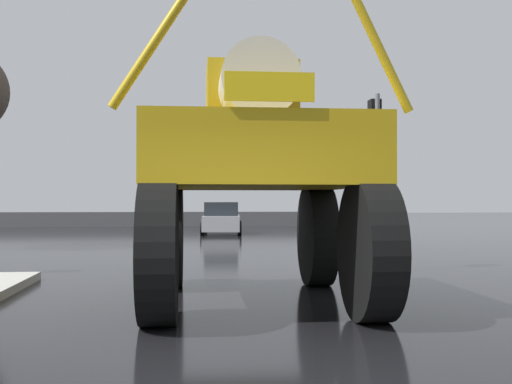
{
  "coord_description": "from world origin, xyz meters",
  "views": [
    {
      "loc": [
        -0.62,
        -5.47,
        1.56
      ],
      "look_at": [
        0.69,
        5.79,
        1.73
      ],
      "focal_mm": 44.69,
      "sensor_mm": 36.0,
      "label": 1
    }
  ],
  "objects": [
    {
      "name": "roadside_barrier",
      "position": [
        0.0,
        34.28,
        0.45
      ],
      "size": [
        25.57,
        0.24,
        0.9
      ],
      "primitive_type": "cube",
      "color": "#59595B",
      "rests_on": "ground"
    },
    {
      "name": "ground_plane",
      "position": [
        0.0,
        18.0,
        0.0
      ],
      "size": [
        120.0,
        120.0,
        0.0
      ],
      "primitive_type": "plane",
      "color": "black"
    },
    {
      "name": "oversize_sprayer",
      "position": [
        0.48,
        4.39,
        2.04
      ],
      "size": [
        3.88,
        5.51,
        4.36
      ],
      "rotation": [
        0.0,
        0.0,
        1.55
      ],
      "color": "black",
      "rests_on": "ground"
    },
    {
      "name": "traffic_signal_near_right",
      "position": [
        3.75,
        8.55,
        2.91
      ],
      "size": [
        0.24,
        0.54,
        3.98
      ],
      "color": "slate",
      "rests_on": "ground"
    },
    {
      "name": "sedan_ahead",
      "position": [
        1.25,
        24.88,
        0.71
      ],
      "size": [
        2.15,
        4.23,
        1.52
      ],
      "rotation": [
        0.0,
        0.0,
        1.49
      ],
      "color": "#B7B7BF",
      "rests_on": "ground"
    }
  ]
}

